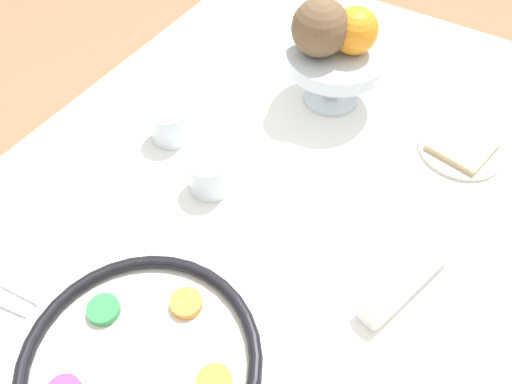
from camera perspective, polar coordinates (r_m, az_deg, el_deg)
name	(u,v)px	position (r m, az deg, el deg)	size (l,w,h in m)	color
ground_plane	(260,360)	(1.53, 0.48, -18.66)	(8.00, 8.00, 0.00)	#99704C
dining_table	(261,303)	(1.19, 0.60, -12.59)	(1.51, 1.00, 0.72)	white
seder_plate	(142,364)	(0.75, -12.91, -18.62)	(0.34, 0.34, 0.03)	silver
fruit_stand	(336,63)	(1.04, 9.08, 14.39)	(0.20, 0.20, 0.12)	silver
orange_fruit	(355,31)	(1.01, 11.23, 17.62)	(0.09, 0.09, 0.09)	orange
coconut	(320,28)	(0.99, 7.34, 18.12)	(0.11, 0.11, 0.11)	brown
bread_plate	(461,148)	(1.05, 22.39, 4.66)	(0.16, 0.16, 0.02)	beige
napkin_roll	(405,282)	(0.81, 16.67, -9.83)	(0.19, 0.09, 0.04)	white
cup_near	(169,124)	(0.99, -9.86, 7.64)	(0.08, 0.08, 0.07)	silver
cup_mid	(209,174)	(0.89, -5.36, 2.01)	(0.08, 0.08, 0.07)	silver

